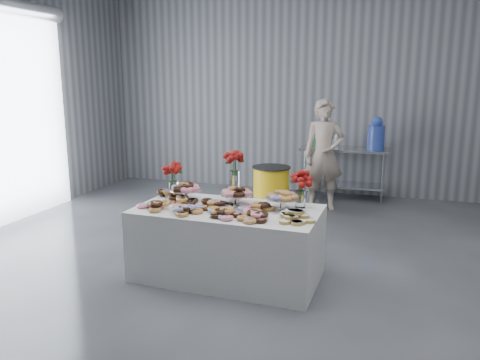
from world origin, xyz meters
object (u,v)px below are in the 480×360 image
at_px(prep_table, 344,164).
at_px(water_jug, 376,134).
at_px(trash_barrel, 271,191).
at_px(display_table, 228,243).
at_px(person, 324,155).

distance_m(prep_table, water_jug, 0.73).
distance_m(prep_table, trash_barrel, 1.67).
xyz_separation_m(water_jug, trash_barrel, (-1.46, -1.34, -0.77)).
height_order(water_jug, trash_barrel, water_jug).
bearing_deg(display_table, water_jug, 70.62).
xyz_separation_m(display_table, person, (0.56, 3.00, 0.50)).
bearing_deg(prep_table, trash_barrel, -125.72).
relative_size(water_jug, person, 0.32).
bearing_deg(water_jug, trash_barrel, -137.52).
distance_m(display_table, prep_table, 3.84).
bearing_deg(person, water_jug, 30.74).
bearing_deg(trash_barrel, prep_table, 54.28).
height_order(display_table, trash_barrel, trash_barrel).
relative_size(prep_table, water_jug, 2.71).
bearing_deg(trash_barrel, display_table, -86.53).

